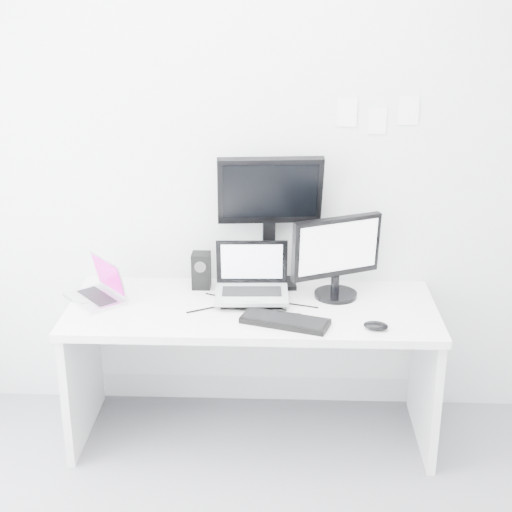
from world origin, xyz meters
name	(u,v)px	position (x,y,z in m)	size (l,w,h in m)	color
back_wall	(255,165)	(0.00, 1.60, 1.35)	(3.60, 3.60, 0.00)	silver
desk	(252,372)	(0.00, 1.25, 0.36)	(1.80, 0.70, 0.73)	white
macbook	(93,280)	(-0.78, 1.29, 0.84)	(0.30, 0.22, 0.22)	silver
speaker	(201,270)	(-0.27, 1.48, 0.82)	(0.09, 0.09, 0.19)	black
dell_laptop	(252,274)	(0.00, 1.30, 0.88)	(0.36, 0.28, 0.30)	#A4A6AB
rear_monitor	(269,220)	(0.08, 1.53, 1.09)	(0.52, 0.19, 0.71)	black
samsung_monitor	(337,256)	(0.42, 1.39, 0.95)	(0.47, 0.22, 0.43)	black
keyboard	(285,321)	(0.16, 1.06, 0.74)	(0.41, 0.14, 0.03)	black
mouse	(376,326)	(0.58, 1.01, 0.75)	(0.11, 0.07, 0.04)	black
wall_note_0	(347,112)	(0.45, 1.59, 1.62)	(0.10, 0.00, 0.14)	white
wall_note_1	(377,121)	(0.60, 1.59, 1.58)	(0.09, 0.00, 0.13)	white
wall_note_2	(409,111)	(0.75, 1.59, 1.63)	(0.10, 0.00, 0.14)	white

